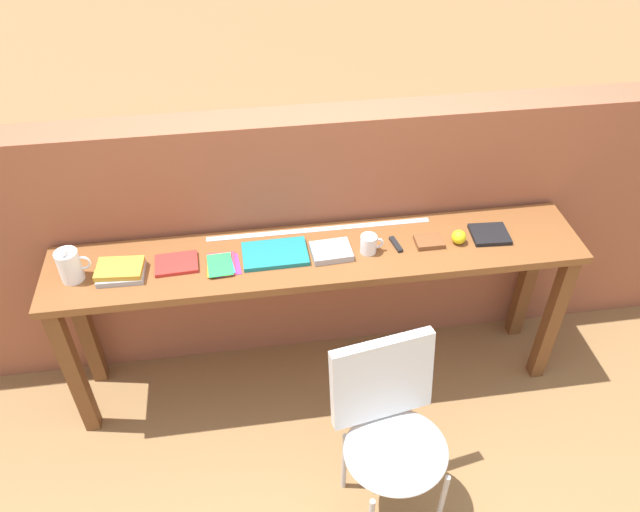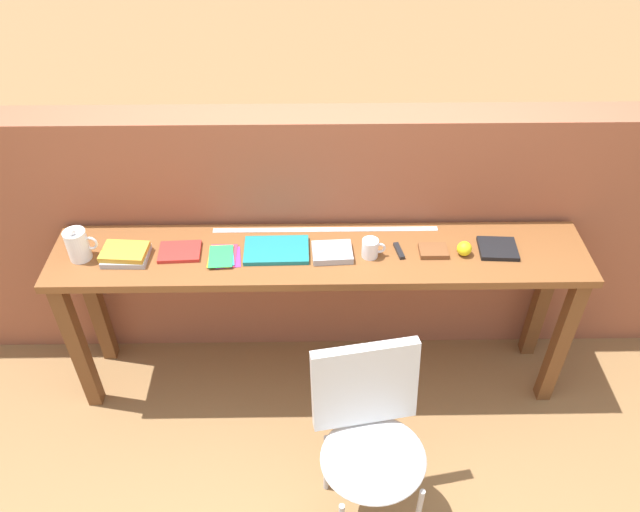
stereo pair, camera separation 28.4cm
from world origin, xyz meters
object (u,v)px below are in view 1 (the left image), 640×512
chair_white_moulded (391,426)px  pitcher_white (70,265)px  mug (369,244)px  leather_journal_brown (429,242)px  book_stack_leftmost (121,271)px  book_repair_rightmost (490,234)px  sports_ball_small (459,237)px  pamphlet_pile_colourful (222,265)px  multitool_folded (396,244)px  magazine_cycling (177,264)px  book_open_centre (275,254)px

chair_white_moulded → pitcher_white: bearing=151.0°
pitcher_white → mug: bearing=-0.2°
pitcher_white → leather_journal_brown: size_ratio=1.41×
book_stack_leftmost → book_repair_rightmost: bearing=1.1°
leather_journal_brown → sports_ball_small: 0.14m
pamphlet_pile_colourful → mug: (0.68, 0.00, 0.04)m
multitool_folded → sports_ball_small: sports_ball_small is taller
pitcher_white → sports_ball_small: 1.76m
book_stack_leftmost → book_repair_rightmost: size_ratio=1.22×
magazine_cycling → book_open_centre: (0.45, 0.00, 0.00)m
multitool_folded → mug: bearing=-170.0°
magazine_cycling → pamphlet_pile_colourful: magazine_cycling is taller
book_open_centre → multitool_folded: (0.57, -0.01, -0.00)m
mug → leather_journal_brown: (0.29, 0.02, -0.03)m
pitcher_white → mug: (1.33, -0.00, -0.03)m
pitcher_white → sports_ball_small: bearing=-0.0°
pitcher_white → sports_ball_small: (1.76, -0.00, -0.04)m
book_stack_leftmost → sports_ball_small: 1.55m
mug → leather_journal_brown: 0.30m
leather_journal_brown → book_repair_rightmost: bearing=2.7°
book_open_centre → sports_ball_small: (0.87, -0.03, 0.02)m
chair_white_moulded → book_open_centre: size_ratio=2.99×
pitcher_white → book_open_centre: pitcher_white is taller
book_stack_leftmost → leather_journal_brown: (1.42, 0.02, -0.01)m
magazine_cycling → book_open_centre: 0.45m
pitcher_white → magazine_cycling: size_ratio=0.96×
chair_white_moulded → leather_journal_brown: bearing=65.7°
mug → sports_ball_small: 0.43m
pitcher_white → leather_journal_brown: 1.62m
book_stack_leftmost → leather_journal_brown: book_stack_leftmost is taller
book_open_centre → sports_ball_small: 0.87m
book_open_centre → multitool_folded: size_ratio=2.71×
chair_white_moulded → pitcher_white: pitcher_white is taller
book_stack_leftmost → leather_journal_brown: size_ratio=1.64×
multitool_folded → book_stack_leftmost: bearing=-178.8°
chair_white_moulded → book_repair_rightmost: (0.63, 0.74, 0.36)m
pitcher_white → multitool_folded: bearing=0.8°
book_open_centre → mug: 0.44m
chair_white_moulded → book_open_centre: bearing=118.1°
pitcher_white → magazine_cycling: bearing=3.4°
pitcher_white → pamphlet_pile_colourful: (0.65, -0.01, -0.07)m
leather_journal_brown → sports_ball_small: sports_ball_small is taller
book_stack_leftmost → book_open_centre: (0.69, 0.03, -0.01)m
chair_white_moulded → mug: size_ratio=8.10×
mug → book_open_centre: bearing=175.6°
multitool_folded → sports_ball_small: bearing=-4.0°
mug → multitool_folded: mug is taller
book_open_centre → mug: size_ratio=2.71×
leather_journal_brown → book_repair_rightmost: 0.30m
pitcher_white → leather_journal_brown: (1.62, 0.01, -0.07)m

